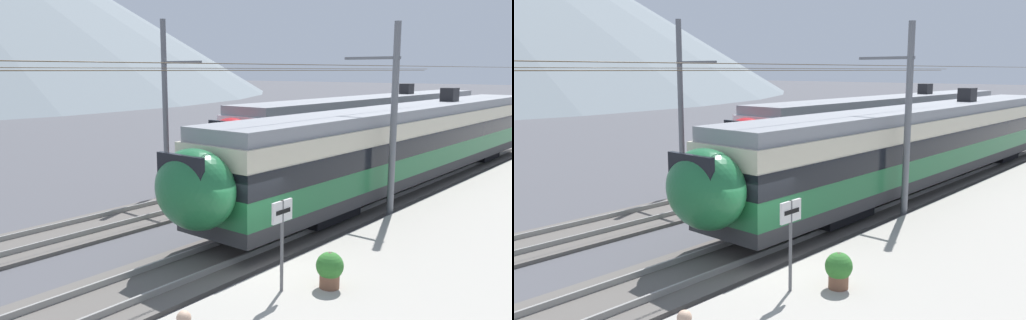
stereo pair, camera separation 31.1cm
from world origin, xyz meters
TOP-DOWN VIEW (x-y plane):
  - ground_plane at (0.00, 0.00)m, footprint 400.00×400.00m
  - platform_slab at (0.00, -4.39)m, footprint 120.00×7.10m
  - track_near at (0.00, 1.27)m, footprint 120.00×3.00m
  - track_far at (0.00, 6.77)m, footprint 120.00×3.00m
  - train_near_platform at (12.76, 1.27)m, footprint 28.70×2.87m
  - train_far_track at (19.65, 6.77)m, footprint 27.75×2.98m
  - catenary_mast_mid at (7.06, -0.48)m, footprint 45.87×2.21m
  - catenary_mast_far_side at (4.59, 8.75)m, footprint 45.87×2.46m
  - platform_sign at (-1.06, -1.91)m, footprint 0.70×0.08m
  - potted_plant_by_shelter at (-0.18, -2.66)m, footprint 0.66×0.66m
  - mountain_right_ridge at (91.36, 212.49)m, footprint 159.74×159.74m

SIDE VIEW (x-z plane):
  - ground_plane at x=0.00m, z-range 0.00..0.00m
  - track_near at x=0.00m, z-range -0.07..0.21m
  - track_far at x=0.00m, z-range -0.07..0.21m
  - platform_slab at x=0.00m, z-range 0.00..0.36m
  - potted_plant_by_shelter at x=-0.18m, z-range 0.41..1.29m
  - platform_sign at x=-1.06m, z-range 0.87..3.04m
  - train_far_track at x=19.65m, z-range 0.09..4.36m
  - train_near_platform at x=12.76m, z-range 0.09..4.36m
  - catenary_mast_mid at x=7.06m, z-range 0.23..7.38m
  - catenary_mast_far_side at x=4.59m, z-range 0.19..7.81m
  - mountain_right_ridge at x=91.36m, z-range 0.00..59.65m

